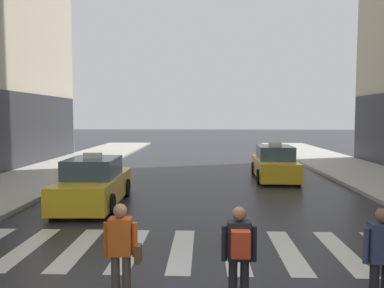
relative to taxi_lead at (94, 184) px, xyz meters
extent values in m
cube|color=silver|center=(-0.32, -4.20, -0.72)|extent=(0.50, 2.80, 0.01)
cube|color=silver|center=(0.88, -4.20, -0.72)|extent=(0.50, 2.80, 0.01)
cube|color=silver|center=(2.08, -4.20, -0.72)|extent=(0.50, 2.80, 0.01)
cube|color=silver|center=(3.28, -4.20, -0.72)|extent=(0.50, 2.80, 0.01)
cube|color=silver|center=(4.48, -4.20, -0.72)|extent=(0.50, 2.80, 0.01)
cube|color=silver|center=(5.68, -4.20, -0.72)|extent=(0.50, 2.80, 0.01)
cube|color=silver|center=(6.88, -4.20, -0.72)|extent=(0.50, 2.80, 0.01)
cube|color=gold|center=(0.00, 0.02, -0.16)|extent=(1.94, 4.55, 0.84)
cube|color=#384C5B|center=(0.00, -0.08, 0.58)|extent=(1.66, 2.15, 0.64)
cube|color=silver|center=(0.00, -0.08, 0.99)|extent=(0.61, 0.26, 0.18)
cylinder|color=black|center=(-0.90, 1.35, -0.39)|extent=(0.24, 0.67, 0.66)
cylinder|color=black|center=(0.81, 1.40, -0.39)|extent=(0.24, 0.67, 0.66)
cylinder|color=black|center=(-0.81, -1.35, -0.39)|extent=(0.24, 0.67, 0.66)
cylinder|color=black|center=(0.89, -1.30, -0.39)|extent=(0.24, 0.67, 0.66)
cube|color=#F2EAB2|center=(-0.70, 2.27, -0.12)|extent=(0.20, 0.05, 0.14)
cube|color=#F2EAB2|center=(0.56, 2.31, -0.12)|extent=(0.20, 0.05, 0.14)
cube|color=gold|center=(7.18, 5.47, -0.16)|extent=(1.98, 4.57, 0.84)
cube|color=#384C5B|center=(7.18, 5.37, 0.58)|extent=(1.68, 2.16, 0.64)
cube|color=silver|center=(7.18, 5.37, 0.99)|extent=(0.61, 0.26, 0.18)
cylinder|color=black|center=(6.38, 6.85, -0.39)|extent=(0.25, 0.67, 0.66)
cylinder|color=black|center=(8.09, 6.78, -0.39)|extent=(0.25, 0.67, 0.66)
cylinder|color=black|center=(6.27, 4.16, -0.39)|extent=(0.25, 0.67, 0.66)
cylinder|color=black|center=(7.98, 4.09, -0.39)|extent=(0.25, 0.67, 0.66)
cube|color=#F2EAB2|center=(6.65, 7.76, -0.12)|extent=(0.20, 0.05, 0.14)
cube|color=#F2EAB2|center=(7.91, 7.71, -0.12)|extent=(0.20, 0.05, 0.14)
cylinder|color=black|center=(4.24, -6.81, -0.31)|extent=(0.14, 0.14, 0.82)
cylinder|color=black|center=(4.42, -6.81, -0.31)|extent=(0.14, 0.14, 0.82)
cube|color=black|center=(4.33, -6.81, 0.40)|extent=(0.36, 0.24, 0.60)
sphere|color=brown|center=(4.33, -6.81, 0.82)|extent=(0.22, 0.22, 0.22)
cylinder|color=black|center=(4.10, -6.81, 0.35)|extent=(0.09, 0.09, 0.55)
cylinder|color=black|center=(4.56, -6.81, 0.35)|extent=(0.09, 0.09, 0.55)
cube|color=#B23319|center=(4.33, -7.03, 0.42)|extent=(0.28, 0.18, 0.40)
cylinder|color=#473D33|center=(2.36, -6.68, -0.31)|extent=(0.14, 0.14, 0.82)
cylinder|color=#473D33|center=(2.54, -6.68, -0.31)|extent=(0.14, 0.14, 0.82)
cube|color=#BF5119|center=(2.45, -6.68, 0.40)|extent=(0.36, 0.24, 0.60)
sphere|color=#9E7051|center=(2.45, -6.68, 0.82)|extent=(0.22, 0.22, 0.22)
cylinder|color=#BF5119|center=(2.22, -6.68, 0.35)|extent=(0.09, 0.09, 0.55)
cylinder|color=#BF5119|center=(2.68, -6.68, 0.35)|extent=(0.09, 0.09, 0.55)
cube|color=brown|center=(2.73, -6.68, 0.12)|extent=(0.10, 0.20, 0.28)
cylinder|color=black|center=(6.40, -6.84, -0.31)|extent=(0.14, 0.14, 0.82)
cube|color=#2D3856|center=(6.49, -6.84, 0.40)|extent=(0.36, 0.24, 0.60)
sphere|color=brown|center=(6.49, -6.84, 0.82)|extent=(0.22, 0.22, 0.22)
cylinder|color=#2D3856|center=(6.26, -6.84, 0.35)|extent=(0.09, 0.09, 0.55)
camera|label=1|loc=(3.79, -12.42, 2.31)|focal=34.60mm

